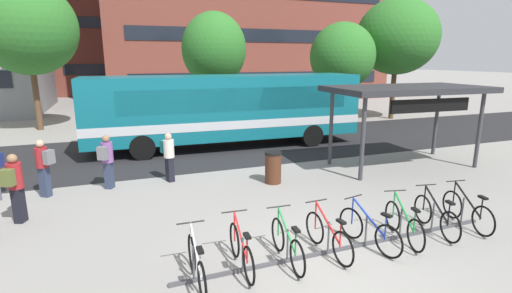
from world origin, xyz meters
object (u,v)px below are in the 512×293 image
at_px(street_tree_2, 27,28).
at_px(commuter_grey_pack_3, 44,164).
at_px(parked_bicycle_green_5, 404,224).
at_px(commuter_grey_pack_4, 107,158).
at_px(street_tree_1, 214,49).
at_px(city_bus, 225,108).
at_px(commuter_teal_pack_0, 169,154).
at_px(trash_bin, 273,167).
at_px(parked_bicycle_blue_4, 369,230).
at_px(transit_shelter, 408,92).
at_px(parked_bicycle_red_3, 328,236).
at_px(street_tree_0, 342,56).
at_px(parked_bicycle_silver_0, 197,265).
at_px(parked_bicycle_green_2, 287,244).
at_px(parked_bicycle_black_6, 436,216).
at_px(parked_bicycle_black_7, 467,211).
at_px(parked_bicycle_red_1, 241,250).
at_px(commuter_olive_pack_5, 15,184).

bearing_deg(street_tree_2, commuter_grey_pack_3, -80.66).
bearing_deg(parked_bicycle_green_5, commuter_grey_pack_4, 58.94).
bearing_deg(street_tree_1, city_bus, -100.29).
height_order(commuter_teal_pack_0, street_tree_1, street_tree_1).
bearing_deg(trash_bin, parked_bicycle_blue_4, -87.23).
bearing_deg(transit_shelter, trash_bin, -175.84).
distance_m(parked_bicycle_red_3, parked_bicycle_blue_4, 0.96).
relative_size(street_tree_0, street_tree_1, 0.92).
relative_size(trash_bin, street_tree_1, 0.16).
bearing_deg(street_tree_0, commuter_teal_pack_0, -145.49).
distance_m(parked_bicycle_blue_4, trash_bin, 4.67).
xyz_separation_m(parked_bicycle_red_3, parked_bicycle_green_5, (1.87, -0.06, 0.00)).
distance_m(commuter_teal_pack_0, commuter_grey_pack_4, 1.86).
bearing_deg(parked_bicycle_silver_0, city_bus, -17.12).
xyz_separation_m(parked_bicycle_green_5, commuter_grey_pack_3, (-7.79, 5.80, 0.59)).
xyz_separation_m(parked_bicycle_red_3, commuter_grey_pack_4, (-4.23, 5.87, 0.58)).
xyz_separation_m(parked_bicycle_silver_0, parked_bicycle_green_2, (1.82, 0.13, 0.00)).
bearing_deg(commuter_teal_pack_0, parked_bicycle_black_6, 21.89).
relative_size(parked_bicycle_red_3, parked_bicycle_black_7, 1.01).
xyz_separation_m(transit_shelter, commuter_teal_pack_0, (-8.40, 1.21, -1.82)).
relative_size(parked_bicycle_black_6, transit_shelter, 0.29).
height_order(parked_bicycle_blue_4, commuter_grey_pack_3, commuter_grey_pack_3).
bearing_deg(street_tree_1, parked_bicycle_red_3, -96.29).
height_order(city_bus, trash_bin, city_bus).
xyz_separation_m(parked_bicycle_red_3, commuter_teal_pack_0, (-2.37, 5.95, 0.54)).
relative_size(commuter_grey_pack_3, street_tree_2, 0.21).
distance_m(street_tree_1, street_tree_2, 9.89).
bearing_deg(street_tree_1, trash_bin, -95.16).
height_order(parked_bicycle_green_2, parked_bicycle_blue_4, same).
distance_m(parked_bicycle_red_1, street_tree_0, 18.01).
bearing_deg(commuter_grey_pack_3, parked_bicycle_green_5, -179.57).
bearing_deg(commuter_olive_pack_5, parked_bicycle_red_3, -100.77).
bearing_deg(transit_shelter, city_bus, 137.46).
xyz_separation_m(parked_bicycle_red_3, transit_shelter, (6.02, 4.74, 2.37)).
distance_m(parked_bicycle_green_2, transit_shelter, 8.75).
height_order(parked_bicycle_red_1, trash_bin, trash_bin).
height_order(parked_bicycle_blue_4, parked_bicycle_black_7, same).
height_order(parked_bicycle_green_2, parked_bicycle_red_3, same).
xyz_separation_m(commuter_grey_pack_3, trash_bin, (6.65, -1.15, -0.46)).
height_order(parked_bicycle_red_1, parked_bicycle_black_7, same).
distance_m(parked_bicycle_green_2, parked_bicycle_blue_4, 1.89).
bearing_deg(commuter_grey_pack_4, commuter_teal_pack_0, -59.91).
relative_size(parked_bicycle_black_7, commuter_teal_pack_0, 1.06).
xyz_separation_m(commuter_teal_pack_0, street_tree_2, (-5.52, 11.80, 4.56)).
bearing_deg(parked_bicycle_red_3, city_bus, -6.66).
xyz_separation_m(parked_bicycle_blue_4, commuter_grey_pack_4, (-5.18, 5.93, 0.58)).
bearing_deg(parked_bicycle_blue_4, commuter_grey_pack_4, 29.49).
height_order(parked_bicycle_green_2, street_tree_1, street_tree_1).
bearing_deg(parked_bicycle_blue_4, parked_bicycle_red_1, 75.65).
height_order(city_bus, parked_bicycle_silver_0, city_bus).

